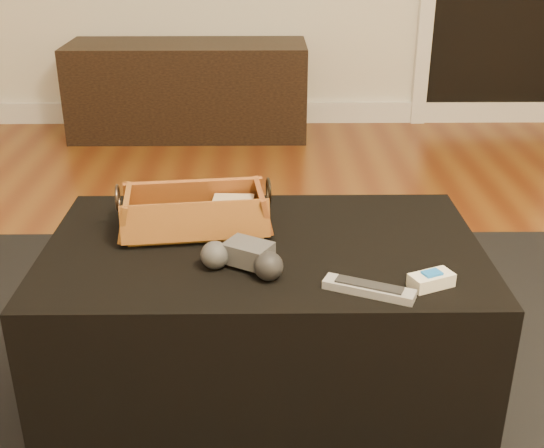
{
  "coord_description": "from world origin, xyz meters",
  "views": [
    {
      "loc": [
        -0.05,
        -1.19,
        1.12
      ],
      "look_at": [
        -0.04,
        0.2,
        0.49
      ],
      "focal_mm": 45.0,
      "sensor_mm": 36.0,
      "label": 1
    }
  ],
  "objects_px": {
    "wicker_basket": "(195,214)",
    "ottoman": "(264,322)",
    "game_controller": "(244,257)",
    "tv_remote": "(188,224)",
    "media_cabinet": "(189,90)",
    "cream_gadget": "(431,280)",
    "silver_remote": "(369,289)"
  },
  "relations": [
    {
      "from": "wicker_basket",
      "to": "ottoman",
      "type": "bearing_deg",
      "value": -26.03
    },
    {
      "from": "wicker_basket",
      "to": "game_controller",
      "type": "height_order",
      "value": "wicker_basket"
    },
    {
      "from": "tv_remote",
      "to": "wicker_basket",
      "type": "relative_size",
      "value": 0.5
    },
    {
      "from": "media_cabinet",
      "to": "tv_remote",
      "type": "distance_m",
      "value": 2.25
    },
    {
      "from": "wicker_basket",
      "to": "cream_gadget",
      "type": "distance_m",
      "value": 0.58
    },
    {
      "from": "wicker_basket",
      "to": "game_controller",
      "type": "xyz_separation_m",
      "value": [
        0.12,
        -0.2,
        -0.01
      ]
    },
    {
      "from": "ottoman",
      "to": "tv_remote",
      "type": "bearing_deg",
      "value": 160.31
    },
    {
      "from": "media_cabinet",
      "to": "cream_gadget",
      "type": "relative_size",
      "value": 12.7
    },
    {
      "from": "game_controller",
      "to": "cream_gadget",
      "type": "distance_m",
      "value": 0.39
    },
    {
      "from": "media_cabinet",
      "to": "tv_remote",
      "type": "xyz_separation_m",
      "value": [
        0.23,
        -2.23,
        0.2
      ]
    },
    {
      "from": "silver_remote",
      "to": "game_controller",
      "type": "bearing_deg",
      "value": 158.53
    },
    {
      "from": "tv_remote",
      "to": "wicker_basket",
      "type": "distance_m",
      "value": 0.03
    },
    {
      "from": "wicker_basket",
      "to": "cream_gadget",
      "type": "bearing_deg",
      "value": -28.87
    },
    {
      "from": "media_cabinet",
      "to": "ottoman",
      "type": "bearing_deg",
      "value": -79.85
    },
    {
      "from": "ottoman",
      "to": "game_controller",
      "type": "height_order",
      "value": "game_controller"
    },
    {
      "from": "ottoman",
      "to": "cream_gadget",
      "type": "height_order",
      "value": "cream_gadget"
    },
    {
      "from": "tv_remote",
      "to": "silver_remote",
      "type": "height_order",
      "value": "tv_remote"
    },
    {
      "from": "media_cabinet",
      "to": "tv_remote",
      "type": "height_order",
      "value": "media_cabinet"
    },
    {
      "from": "ottoman",
      "to": "cream_gadget",
      "type": "relative_size",
      "value": 9.98
    },
    {
      "from": "cream_gadget",
      "to": "game_controller",
      "type": "bearing_deg",
      "value": 169.16
    },
    {
      "from": "ottoman",
      "to": "wicker_basket",
      "type": "height_order",
      "value": "wicker_basket"
    },
    {
      "from": "media_cabinet",
      "to": "wicker_basket",
      "type": "bearing_deg",
      "value": -83.6
    },
    {
      "from": "media_cabinet",
      "to": "game_controller",
      "type": "distance_m",
      "value": 2.45
    },
    {
      "from": "ottoman",
      "to": "cream_gadget",
      "type": "xyz_separation_m",
      "value": [
        0.34,
        -0.2,
        0.22
      ]
    },
    {
      "from": "silver_remote",
      "to": "ottoman",
      "type": "bearing_deg",
      "value": 133.31
    },
    {
      "from": "media_cabinet",
      "to": "cream_gadget",
      "type": "distance_m",
      "value": 2.61
    },
    {
      "from": "tv_remote",
      "to": "media_cabinet",
      "type": "bearing_deg",
      "value": 83.19
    },
    {
      "from": "media_cabinet",
      "to": "silver_remote",
      "type": "distance_m",
      "value": 2.6
    },
    {
      "from": "tv_remote",
      "to": "silver_remote",
      "type": "relative_size",
      "value": 1.01
    },
    {
      "from": "ottoman",
      "to": "silver_remote",
      "type": "bearing_deg",
      "value": -46.69
    },
    {
      "from": "wicker_basket",
      "to": "cream_gadget",
      "type": "relative_size",
      "value": 3.73
    },
    {
      "from": "ottoman",
      "to": "game_controller",
      "type": "relative_size",
      "value": 5.11
    }
  ]
}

